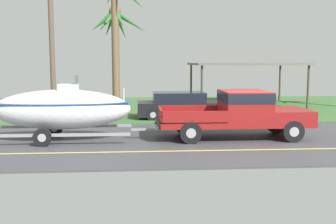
{
  "coord_description": "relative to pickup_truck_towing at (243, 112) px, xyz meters",
  "views": [
    {
      "loc": [
        -4.24,
        -15.03,
        2.98
      ],
      "look_at": [
        -3.1,
        0.6,
        1.01
      ],
      "focal_mm": 43.56,
      "sensor_mm": 36.0,
      "label": 1
    }
  ],
  "objects": [
    {
      "name": "ground",
      "position": [
        0.19,
        8.04,
        -1.04
      ],
      "size": [
        36.0,
        22.0,
        0.11
      ],
      "color": "#424247"
    },
    {
      "name": "pickup_truck_towing",
      "position": [
        0.0,
        0.0,
        0.0
      ],
      "size": [
        6.02,
        2.16,
        1.84
      ],
      "color": "maroon",
      "rests_on": "ground"
    },
    {
      "name": "boat_on_trailer",
      "position": [
        -6.93,
        -0.0,
        0.16
      ],
      "size": [
        6.33,
        2.31,
        2.46
      ],
      "color": "gray",
      "rests_on": "ground"
    },
    {
      "name": "parked_sedan_near",
      "position": [
        -1.79,
        5.47,
        -0.36
      ],
      "size": [
        4.74,
        1.89,
        1.38
      ],
      "color": "black",
      "rests_on": "ground"
    },
    {
      "name": "carport_awning",
      "position": [
        3.05,
        11.39,
        1.7
      ],
      "size": [
        7.08,
        5.53,
        2.85
      ],
      "color": "#4C4238",
      "rests_on": "ground"
    },
    {
      "name": "palm_tree_near_right",
      "position": [
        -5.11,
        4.74,
        4.5
      ],
      "size": [
        2.98,
        3.43,
        7.17
      ],
      "color": "brown",
      "rests_on": "ground"
    },
    {
      "name": "palm_tree_mid",
      "position": [
        -5.29,
        7.73,
        3.27
      ],
      "size": [
        3.28,
        3.56,
        6.02
      ],
      "color": "brown",
      "rests_on": "ground"
    },
    {
      "name": "utility_pole",
      "position": [
        -8.08,
        4.27,
        3.22
      ],
      "size": [
        0.24,
        1.8,
        8.21
      ],
      "color": "brown",
      "rests_on": "ground"
    }
  ]
}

